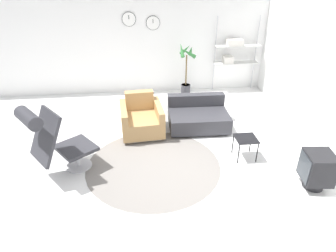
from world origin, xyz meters
The scene contains 11 objects.
ground_plane centered at (0.00, 0.00, 0.00)m, with size 12.00×12.00×0.00m, color white.
wall_back centered at (0.00, 3.11, 1.40)m, with size 12.00×0.09×2.80m.
wall_right centered at (3.10, 0.00, 1.40)m, with size 0.06×12.00×2.80m.
round_rug centered at (-0.13, -0.39, 0.00)m, with size 2.33×2.33×0.01m.
lounge_chair centered at (-1.70, -0.49, 0.75)m, with size 1.15×1.07×1.27m.
armchair_red centered at (-0.29, 0.82, 0.29)m, with size 0.89×0.96×0.78m.
couch_low centered at (0.91, 0.93, 0.23)m, with size 1.25×0.95×0.62m.
side_table centered at (1.52, -0.31, 0.36)m, with size 0.38×0.38×0.40m.
crt_television centered at (2.33, -1.22, 0.33)m, with size 0.47×0.49×0.61m.
potted_plant centered at (0.92, 2.65, 0.61)m, with size 0.41×0.42×1.39m.
shelf_unit centered at (2.21, 2.88, 1.08)m, with size 1.17×0.28×1.95m.
Camera 1 is at (-0.34, -4.65, 3.12)m, focal length 32.00 mm.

